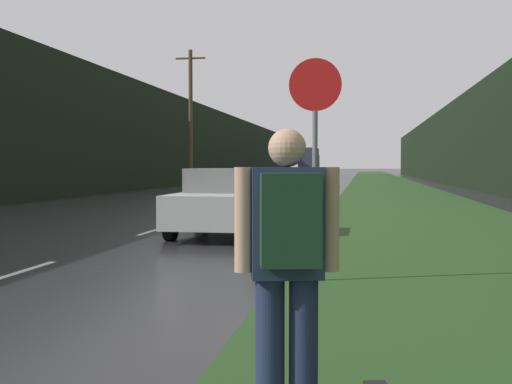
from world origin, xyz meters
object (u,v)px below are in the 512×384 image
at_px(car_passing_near, 226,202).
at_px(delivery_truck, 309,162).
at_px(hitchhiker_with_backpack, 288,259).
at_px(stop_sign, 315,144).

xyz_separation_m(car_passing_near, delivery_truck, (-3.82, 68.72, 1.23)).
bearing_deg(hitchhiker_with_backpack, delivery_truck, 82.44).
bearing_deg(stop_sign, delivery_truck, 94.82).
height_order(stop_sign, hitchhiker_with_backpack, stop_sign).
xyz_separation_m(stop_sign, delivery_truck, (-6.27, 74.31, 0.12)).
relative_size(car_passing_near, delivery_truck, 0.54).
bearing_deg(car_passing_near, delivery_truck, -86.81).
relative_size(stop_sign, delivery_truck, 0.39).
bearing_deg(car_passing_near, hitchhiker_with_backpack, 104.17).
bearing_deg(hitchhiker_with_backpack, stop_sign, 80.18).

